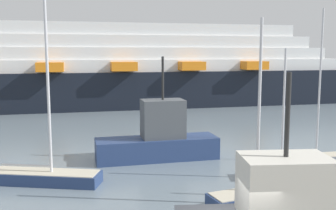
% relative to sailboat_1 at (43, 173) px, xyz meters
% --- Properties ---
extents(sailboat_1, '(6.62, 3.27, 12.77)m').
position_rel_sailboat_1_xyz_m(sailboat_1, '(0.00, 0.00, 0.00)').
color(sailboat_1, navy).
rests_on(sailboat_1, ground_plane).
extents(sailboat_2, '(5.91, 2.80, 8.80)m').
position_rel_sailboat_1_xyz_m(sailboat_2, '(11.02, -4.68, -0.13)').
color(sailboat_2, navy).
rests_on(sailboat_2, ground_plane).
extents(sailboat_3, '(5.27, 1.47, 10.04)m').
position_rel_sailboat_1_xyz_m(sailboat_3, '(16.91, 1.72, -0.13)').
color(sailboat_3, gray).
rests_on(sailboat_3, ground_plane).
extents(sailboat_4, '(5.21, 2.15, 7.48)m').
position_rel_sailboat_1_xyz_m(sailboat_4, '(13.86, -1.32, -0.18)').
color(sailboat_4, navy).
rests_on(sailboat_4, ground_plane).
extents(fishing_boat_2, '(8.44, 3.06, 6.97)m').
position_rel_sailboat_1_xyz_m(fishing_boat_2, '(7.04, 4.03, 0.79)').
color(fishing_boat_2, navy).
rests_on(fishing_boat_2, ground_plane).
extents(cruise_ship, '(87.27, 19.13, 15.32)m').
position_rel_sailboat_1_xyz_m(cruise_ship, '(-3.58, 32.10, 4.31)').
color(cruise_ship, black).
rests_on(cruise_ship, ground_plane).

